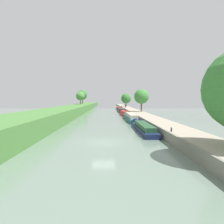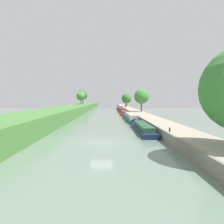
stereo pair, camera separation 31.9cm
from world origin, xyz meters
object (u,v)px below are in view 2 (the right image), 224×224
(narrowboat_green, at_px, (119,108))
(mooring_bollard_far, at_px, (122,106))
(narrowboat_red, at_px, (124,113))
(narrowboat_teal, at_px, (130,117))
(person_walking, at_px, (126,106))
(mooring_bollard_near, at_px, (170,130))
(narrowboat_navy, at_px, (142,127))
(narrowboat_maroon, at_px, (121,110))

(narrowboat_green, relative_size, mooring_bollard_far, 31.61)
(mooring_bollard_far, bearing_deg, narrowboat_red, -93.05)
(mooring_bollard_far, bearing_deg, narrowboat_teal, -92.08)
(person_walking, height_order, mooring_bollard_near, person_walking)
(narrowboat_green, height_order, mooring_bollard_near, mooring_bollard_near)
(narrowboat_green, bearing_deg, narrowboat_navy, -89.81)
(narrowboat_navy, height_order, narrowboat_green, narrowboat_green)
(narrowboat_red, relative_size, mooring_bollard_far, 25.35)
(narrowboat_green, bearing_deg, mooring_bollard_near, -88.37)
(narrowboat_maroon, xyz_separation_m, mooring_bollard_near, (1.96, -53.30, 0.81))
(narrowboat_teal, height_order, narrowboat_red, narrowboat_teal)
(person_walking, xyz_separation_m, mooring_bollard_near, (-0.26, -60.21, -0.65))
(narrowboat_maroon, distance_m, mooring_bollard_far, 21.83)
(narrowboat_teal, distance_m, narrowboat_green, 45.63)
(narrowboat_teal, relative_size, narrowboat_red, 1.48)
(person_walking, bearing_deg, mooring_bollard_near, -90.25)
(narrowboat_maroon, height_order, mooring_bollard_near, mooring_bollard_near)
(narrowboat_red, height_order, mooring_bollard_near, mooring_bollard_near)
(narrowboat_teal, distance_m, mooring_bollard_near, 23.29)
(narrowboat_maroon, xyz_separation_m, person_walking, (2.22, 6.91, 1.46))
(narrowboat_maroon, height_order, mooring_bollard_far, mooring_bollard_far)
(narrowboat_red, height_order, mooring_bollard_far, mooring_bollard_far)
(narrowboat_navy, xyz_separation_m, mooring_bollard_near, (1.76, -8.02, 0.87))
(narrowboat_navy, bearing_deg, person_walking, 87.79)
(narrowboat_navy, height_order, mooring_bollard_near, mooring_bollard_near)
(mooring_bollard_near, distance_m, mooring_bollard_far, 75.02)
(narrowboat_maroon, distance_m, mooring_bollard_near, 53.34)
(narrowboat_navy, height_order, narrowboat_maroon, narrowboat_maroon)
(mooring_bollard_near, bearing_deg, narrowboat_maroon, 92.11)
(narrowboat_green, relative_size, person_walking, 8.57)
(person_walking, xyz_separation_m, mooring_bollard_far, (-0.26, 14.81, -0.65))
(narrowboat_teal, bearing_deg, narrowboat_maroon, 90.16)
(narrowboat_maroon, distance_m, narrowboat_green, 15.53)
(narrowboat_teal, relative_size, person_walking, 10.20)
(mooring_bollard_near, height_order, mooring_bollard_far, same)
(mooring_bollard_far, bearing_deg, narrowboat_green, -107.56)
(narrowboat_teal, relative_size, mooring_bollard_near, 37.61)
(narrowboat_maroon, bearing_deg, narrowboat_green, 89.98)
(narrowboat_navy, height_order, mooring_bollard_far, mooring_bollard_far)
(person_walking, relative_size, mooring_bollard_near, 3.69)
(narrowboat_red, bearing_deg, mooring_bollard_near, -87.04)
(narrowboat_maroon, relative_size, person_walking, 9.58)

